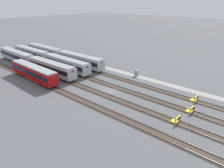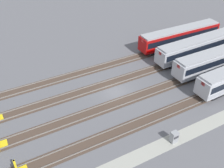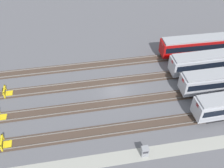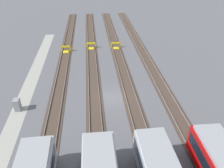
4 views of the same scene
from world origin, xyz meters
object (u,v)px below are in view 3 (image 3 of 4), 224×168
(subway_car_back_row_leftmost, at_px, (221,60))
(bumper_stop_nearest_track, at_px, (4,143))
(bumper_stop_middle_track, at_px, (6,92))
(electrical_cabinet, at_px, (145,151))
(bumper_stop_near_inner_track, at_px, (0,116))
(subway_car_back_row_centre, at_px, (208,44))

(subway_car_back_row_leftmost, relative_size, bumper_stop_nearest_track, 9.00)
(bumper_stop_middle_track, xyz_separation_m, electrical_cabinet, (18.71, -14.72, 0.29))
(bumper_stop_near_inner_track, height_order, bumper_stop_middle_track, same)
(subway_car_back_row_leftmost, relative_size, bumper_stop_middle_track, 9.00)
(bumper_stop_nearest_track, bearing_deg, bumper_stop_near_inner_track, 103.93)
(bumper_stop_near_inner_track, height_order, electrical_cabinet, electrical_cabinet)
(subway_car_back_row_leftmost, bearing_deg, bumper_stop_nearest_track, -164.21)
(subway_car_back_row_centre, xyz_separation_m, bumper_stop_middle_track, (-36.23, -5.00, -1.53))
(bumper_stop_nearest_track, distance_m, bumper_stop_middle_track, 10.09)
(bumper_stop_near_inner_track, xyz_separation_m, electrical_cabinet, (19.07, -9.68, 0.29))
(electrical_cabinet, bearing_deg, subway_car_back_row_leftmost, 39.92)
(subway_car_back_row_centre, height_order, bumper_stop_nearest_track, subway_car_back_row_centre)
(subway_car_back_row_leftmost, height_order, bumper_stop_middle_track, subway_car_back_row_leftmost)
(bumper_stop_nearest_track, relative_size, electrical_cabinet, 1.25)
(bumper_stop_middle_track, relative_size, electrical_cabinet, 1.25)
(subway_car_back_row_centre, relative_size, bumper_stop_middle_track, 9.01)
(bumper_stop_nearest_track, relative_size, bumper_stop_middle_track, 1.00)
(bumper_stop_middle_track, height_order, electrical_cabinet, electrical_cabinet)
(electrical_cabinet, bearing_deg, subway_car_back_row_centre, 48.37)
(bumper_stop_nearest_track, xyz_separation_m, bumper_stop_middle_track, (-0.89, 10.05, 0.00))
(subway_car_back_row_leftmost, bearing_deg, electrical_cabinet, -140.08)
(subway_car_back_row_leftmost, xyz_separation_m, bumper_stop_nearest_track, (-35.35, -9.99, -1.53))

